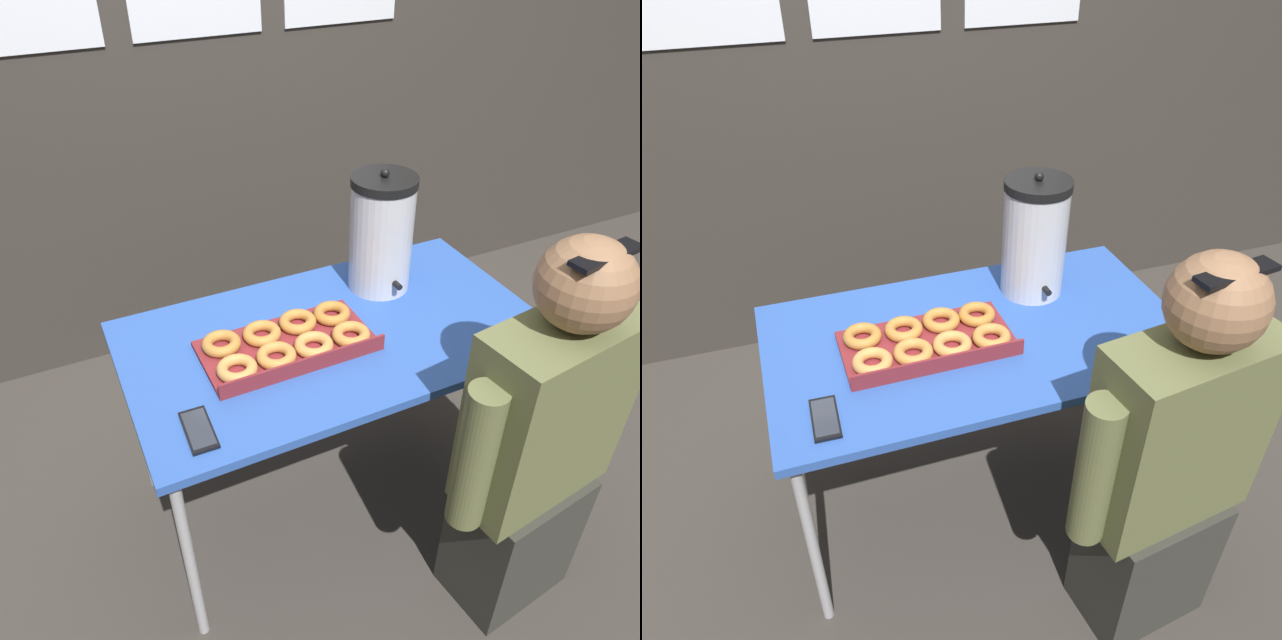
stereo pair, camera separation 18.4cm
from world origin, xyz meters
TOP-DOWN VIEW (x-y plane):
  - ground_plane at (0.00, 0.00)m, footprint 12.00×12.00m
  - back_wall at (0.00, 1.22)m, footprint 6.00×0.11m
  - folding_table at (0.00, 0.00)m, footprint 1.27×0.71m
  - donut_box at (-0.16, -0.01)m, footprint 0.52×0.28m
  - coffee_urn at (0.25, 0.17)m, footprint 0.21×0.24m
  - cell_phone at (-0.49, -0.22)m, footprint 0.07×0.16m
  - person_seated at (0.33, -0.56)m, footprint 0.59×0.28m

SIDE VIEW (x-z plane):
  - ground_plane at x=0.00m, z-range 0.00..0.00m
  - person_seated at x=0.33m, z-range -0.03..1.22m
  - folding_table at x=0.00m, z-range 0.31..1.04m
  - cell_phone at x=-0.49m, z-range 0.73..0.74m
  - donut_box at x=-0.16m, z-range 0.73..0.78m
  - coffee_urn at x=0.25m, z-range 0.72..1.13m
  - back_wall at x=0.00m, z-range 0.00..2.69m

